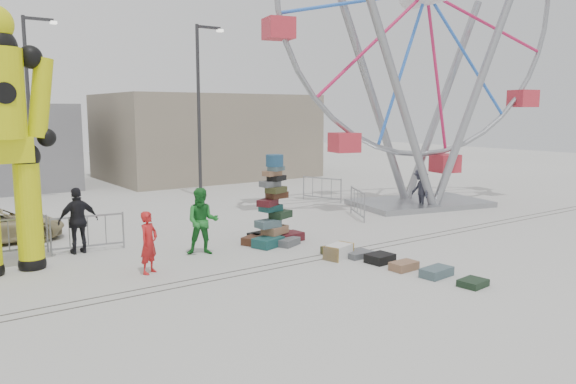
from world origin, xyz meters
TOP-DOWN VIEW (x-y plane):
  - ground at (0.00, 0.00)m, footprint 90.00×90.00m
  - track_line_near at (0.00, 0.60)m, footprint 40.00×0.04m
  - track_line_far at (0.00, 1.00)m, footprint 40.00×0.04m
  - building_right at (7.00, 20.00)m, footprint 12.00×8.00m
  - lamp_post_right at (3.09, 13.00)m, footprint 1.41×0.25m
  - lamp_post_left at (-3.91, 15.00)m, footprint 1.41×0.25m
  - suitcase_tower at (0.46, 3.02)m, footprint 2.03×1.77m
  - crash_test_dummy at (-6.74, 4.24)m, footprint 2.69×1.19m
  - ferris_wheel at (9.44, 5.04)m, footprint 13.27×4.46m
  - steamer_trunk at (0.88, 0.42)m, footprint 0.93×0.70m
  - row_case_0 at (1.19, 0.91)m, footprint 0.80×0.47m
  - row_case_1 at (1.43, 0.21)m, footprint 0.76×0.54m
  - row_case_2 at (1.51, -0.56)m, footprint 0.73×0.63m
  - row_case_3 at (1.52, -1.42)m, footprint 0.73×0.47m
  - row_case_4 at (1.74, -2.29)m, footprint 0.89×0.57m
  - row_case_5 at (1.81, -3.30)m, footprint 0.69×0.58m
  - barricade_dummy_b at (-6.50, 5.90)m, footprint 2.00×0.21m
  - barricade_dummy_c at (-4.54, 5.19)m, footprint 1.99×0.38m
  - barricade_wheel_front at (5.39, 4.56)m, footprint 1.02×1.81m
  - barricade_wheel_back at (6.75, 8.41)m, footprint 0.72×1.93m
  - pedestrian_red at (-3.92, 2.10)m, footprint 0.69×0.63m
  - pedestrian_green at (-1.95, 3.03)m, footprint 1.16×1.07m
  - pedestrian_black at (-4.79, 5.19)m, footprint 1.13×0.49m
  - pedestrian_grey at (8.82, 4.48)m, footprint 0.89×1.21m

SIDE VIEW (x-z plane):
  - ground at x=0.00m, z-range 0.00..0.00m
  - track_line_near at x=0.00m, z-range 0.00..0.01m
  - track_line_far at x=0.00m, z-range 0.00..0.01m
  - row_case_5 at x=1.81m, z-range 0.00..0.16m
  - row_case_1 at x=1.43m, z-range 0.00..0.17m
  - row_case_3 at x=1.52m, z-range 0.00..0.22m
  - row_case_0 at x=1.19m, z-range 0.00..0.22m
  - row_case_4 at x=1.74m, z-range 0.00..0.23m
  - row_case_2 at x=1.51m, z-range 0.00..0.24m
  - steamer_trunk at x=0.88m, z-range 0.00..0.39m
  - barricade_dummy_b at x=-6.50m, z-range 0.00..1.10m
  - barricade_dummy_c at x=-4.54m, z-range 0.00..1.10m
  - barricade_wheel_front at x=5.39m, z-range 0.00..1.10m
  - barricade_wheel_back at x=6.75m, z-range 0.00..1.10m
  - suitcase_tower at x=0.46m, z-range -0.60..2.14m
  - pedestrian_red at x=-3.92m, z-range 0.00..1.58m
  - pedestrian_grey at x=8.82m, z-range 0.00..1.68m
  - pedestrian_green at x=-1.95m, z-range 0.00..1.91m
  - pedestrian_black at x=-4.79m, z-range 0.00..1.91m
  - building_right at x=7.00m, z-range 0.00..5.00m
  - crash_test_dummy at x=-6.74m, z-range 0.18..6.96m
  - lamp_post_right at x=3.09m, z-range 0.48..8.48m
  - lamp_post_left at x=-3.91m, z-range 0.48..8.48m
  - ferris_wheel at x=9.44m, z-range -0.12..15.60m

